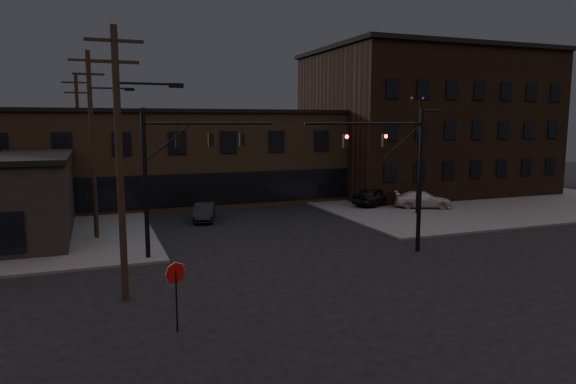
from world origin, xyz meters
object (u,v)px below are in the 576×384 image
object	(u,v)px
traffic_signal_far	(170,165)
parked_car_lot_a	(376,196)
traffic_signal_near	(403,165)
car_crossing	(204,212)
stop_sign	(176,280)
parked_car_lot_b	(423,200)

from	to	relation	value
traffic_signal_far	parked_car_lot_a	distance (m)	21.93
traffic_signal_near	car_crossing	world-z (taller)	traffic_signal_near
stop_sign	car_crossing	bearing A→B (deg)	75.70
traffic_signal_near	stop_sign	world-z (taller)	traffic_signal_near
traffic_signal_far	parked_car_lot_b	size ratio (longest dim) A/B	1.72
parked_car_lot_b	car_crossing	size ratio (longest dim) A/B	1.15
traffic_signal_near	parked_car_lot_b	distance (m)	15.68
stop_sign	car_crossing	world-z (taller)	stop_sign
traffic_signal_near	traffic_signal_far	xyz separation A→B (m)	(-12.07, 3.50, 0.08)
parked_car_lot_a	parked_car_lot_b	distance (m)	3.94
traffic_signal_near	traffic_signal_far	distance (m)	12.57
traffic_signal_far	parked_car_lot_a	bearing A→B (deg)	29.46
stop_sign	car_crossing	size ratio (longest dim) A/B	0.61
car_crossing	stop_sign	bearing A→B (deg)	-88.93
car_crossing	traffic_signal_near	bearing A→B (deg)	-42.23
parked_car_lot_b	car_crossing	world-z (taller)	parked_car_lot_b
parked_car_lot_a	parked_car_lot_b	xyz separation A→B (m)	(3.04, -2.50, -0.14)
parked_car_lot_a	stop_sign	bearing A→B (deg)	111.96
traffic_signal_near	car_crossing	distance (m)	16.16
parked_car_lot_b	car_crossing	distance (m)	18.14
traffic_signal_near	traffic_signal_far	bearing A→B (deg)	163.83
stop_sign	parked_car_lot_a	size ratio (longest dim) A/B	0.52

